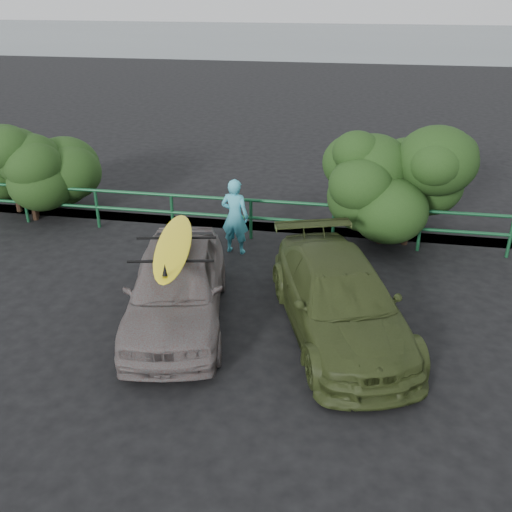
{
  "coord_description": "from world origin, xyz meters",
  "views": [
    {
      "loc": [
        3.44,
        -7.68,
        5.71
      ],
      "look_at": [
        1.71,
        1.79,
        1.09
      ],
      "focal_mm": 40.0,
      "sensor_mm": 36.0,
      "label": 1
    }
  ],
  "objects": [
    {
      "name": "sedan",
      "position": [
        0.38,
        1.02,
        0.73
      ],
      "size": [
        2.54,
        4.52,
        1.45
      ],
      "primitive_type": "imported",
      "rotation": [
        0.0,
        0.0,
        0.2
      ],
      "color": "slate",
      "rests_on": "ground"
    },
    {
      "name": "ground",
      "position": [
        0.0,
        0.0,
        0.0
      ],
      "size": [
        80.0,
        80.0,
        0.0
      ],
      "primitive_type": "plane",
      "color": "black"
    },
    {
      "name": "man",
      "position": [
        0.79,
        4.17,
        0.89
      ],
      "size": [
        0.7,
        0.51,
        1.78
      ],
      "primitive_type": "imported",
      "rotation": [
        0.0,
        0.0,
        3.0
      ],
      "color": "#47BCD5",
      "rests_on": "ground"
    },
    {
      "name": "guardrail",
      "position": [
        0.0,
        5.0,
        0.52
      ],
      "size": [
        14.0,
        0.08,
        1.04
      ],
      "primitive_type": null,
      "color": "#164F2C",
      "rests_on": "ground"
    },
    {
      "name": "roof_rack",
      "position": [
        0.38,
        1.02,
        1.47
      ],
      "size": [
        1.64,
        1.3,
        0.05
      ],
      "primitive_type": null,
      "rotation": [
        0.0,
        0.0,
        0.2
      ],
      "color": "black",
      "rests_on": "sedan"
    },
    {
      "name": "surfboard",
      "position": [
        0.38,
        1.02,
        1.54
      ],
      "size": [
        1.19,
        2.99,
        0.09
      ],
      "primitive_type": "ellipsoid",
      "rotation": [
        0.0,
        0.0,
        0.2
      ],
      "color": "yellow",
      "rests_on": "roof_rack"
    },
    {
      "name": "shrub_left",
      "position": [
        -4.8,
        5.4,
        1.16
      ],
      "size": [
        3.2,
        2.4,
        2.31
      ],
      "primitive_type": null,
      "color": "#224117",
      "rests_on": "ground"
    },
    {
      "name": "shrub_right",
      "position": [
        5.0,
        5.5,
        1.27
      ],
      "size": [
        3.2,
        2.4,
        2.54
      ],
      "primitive_type": null,
      "color": "#224117",
      "rests_on": "ground"
    },
    {
      "name": "olive_vehicle",
      "position": [
        3.33,
        1.17,
        0.67
      ],
      "size": [
        3.24,
        4.95,
        1.33
      ],
      "primitive_type": "imported",
      "rotation": [
        0.0,
        0.0,
        0.33
      ],
      "color": "#35411D",
      "rests_on": "ground"
    },
    {
      "name": "ocean",
      "position": [
        0.0,
        60.0,
        0.0
      ],
      "size": [
        200.0,
        200.0,
        0.0
      ],
      "primitive_type": "plane",
      "color": "#515F63",
      "rests_on": "ground"
    }
  ]
}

